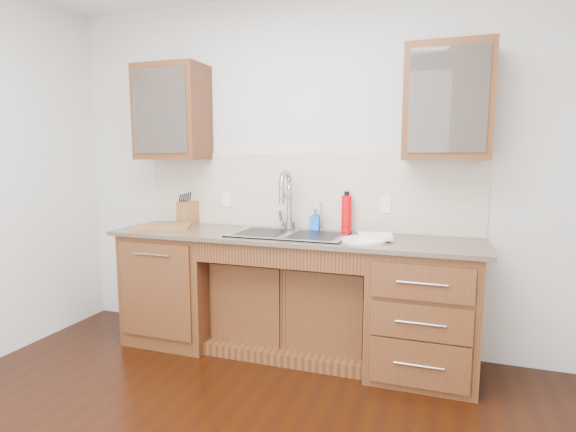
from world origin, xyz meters
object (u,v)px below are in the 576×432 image
(water_bottle, at_px, (346,214))
(plate, at_px, (363,240))
(soap_bottle, at_px, (315,220))
(cutting_board, at_px, (162,227))
(knife_block, at_px, (188,213))

(water_bottle, xyz_separation_m, plate, (0.18, -0.31, -0.13))
(water_bottle, height_order, plate, water_bottle)
(soap_bottle, distance_m, plate, 0.55)
(soap_bottle, bearing_deg, plate, -38.10)
(water_bottle, height_order, cutting_board, water_bottle)
(knife_block, bearing_deg, soap_bottle, 13.93)
(plate, xyz_separation_m, cutting_board, (-1.61, 0.04, 0.00))
(water_bottle, bearing_deg, plate, -60.00)
(cutting_board, bearing_deg, water_bottle, 10.75)
(water_bottle, bearing_deg, knife_block, 179.96)
(knife_block, height_order, cutting_board, knife_block)
(knife_block, bearing_deg, plate, 1.22)
(soap_bottle, xyz_separation_m, knife_block, (-1.11, -0.02, 0.01))
(soap_bottle, relative_size, knife_block, 0.87)
(water_bottle, xyz_separation_m, knife_block, (-1.36, 0.00, -0.05))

